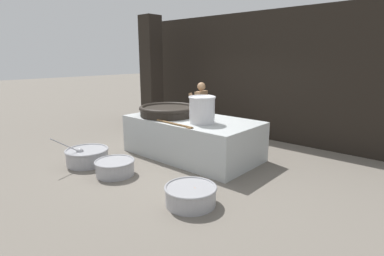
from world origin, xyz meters
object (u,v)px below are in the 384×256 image
(giant_wok_near, at_px, (168,110))
(prep_bowl_vegetables, at_px, (87,156))
(prep_bowl_meat, at_px, (115,167))
(stock_pot, at_px, (202,109))
(cook, at_px, (201,109))
(prep_bowl_extra, at_px, (191,194))

(giant_wok_near, distance_m, prep_bowl_vegetables, 2.14)
(prep_bowl_vegetables, bearing_deg, giant_wok_near, 70.42)
(giant_wok_near, bearing_deg, prep_bowl_meat, -79.82)
(giant_wok_near, height_order, prep_bowl_vegetables, giant_wok_near)
(stock_pot, distance_m, cook, 1.86)
(prep_bowl_meat, bearing_deg, cook, 96.44)
(cook, relative_size, prep_bowl_extra, 1.93)
(cook, xyz_separation_m, prep_bowl_meat, (0.35, -3.10, -0.71))
(giant_wok_near, xyz_separation_m, cook, (-0.03, 1.29, -0.15))
(prep_bowl_meat, bearing_deg, stock_pot, 63.83)
(stock_pot, xyz_separation_m, prep_bowl_vegetables, (-1.82, -1.74, -1.01))
(cook, height_order, prep_bowl_vegetables, cook)
(stock_pot, relative_size, cook, 0.36)
(stock_pot, height_order, cook, cook)
(cook, height_order, prep_bowl_meat, cook)
(prep_bowl_meat, xyz_separation_m, prep_bowl_extra, (1.96, 0.07, 0.00))
(prep_bowl_meat, bearing_deg, giant_wok_near, 100.18)
(giant_wok_near, xyz_separation_m, prep_bowl_vegetables, (-0.66, -1.85, -0.84))
(giant_wok_near, height_order, prep_bowl_extra, giant_wok_near)
(giant_wok_near, bearing_deg, cook, 91.11)
(giant_wok_near, bearing_deg, prep_bowl_vegetables, -109.58)
(stock_pot, height_order, prep_bowl_extra, stock_pot)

